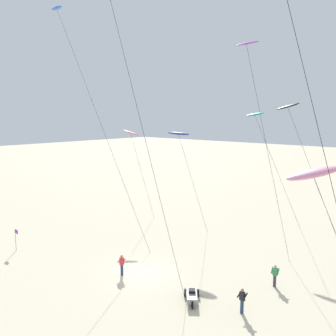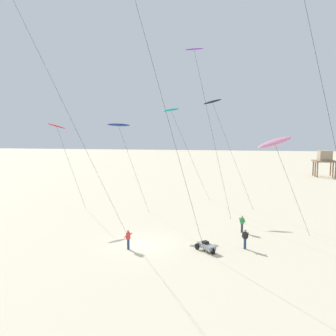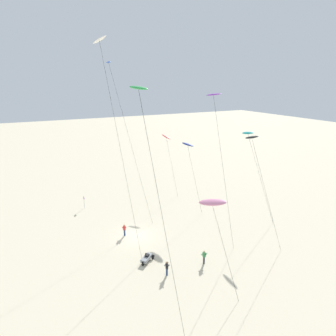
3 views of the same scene
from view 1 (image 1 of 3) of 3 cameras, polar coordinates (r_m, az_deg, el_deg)
ground_plane at (r=29.12m, az=-4.74°, el=-16.77°), size 260.00×260.00×0.00m
kite_navy at (r=37.59m, az=1.79°, el=5.62°), size 4.80×1.48×10.84m
kite_teal at (r=40.68m, az=14.21°, el=8.38°), size 6.54×1.81×13.04m
kite_red at (r=43.00m, az=-6.14°, el=5.61°), size 4.28×1.42×10.85m
kite_pink at (r=23.33m, az=22.86°, el=-0.90°), size 5.40×1.95×9.72m
kite_purple at (r=31.34m, az=13.03°, el=18.45°), size 5.32×1.69×18.74m
kite_black at (r=34.28m, az=19.29°, el=9.30°), size 6.45×1.74×13.82m
kite_blue at (r=37.57m, az=-17.58°, el=23.15°), size 10.84×2.96×22.90m
kite_flyer_nearest at (r=27.64m, az=17.24°, el=-16.55°), size 0.62×0.60×1.67m
kite_flyer_middle at (r=28.41m, az=-7.64°, el=-15.51°), size 0.68×0.70×1.67m
kite_flyer_furthest at (r=23.89m, az=12.15°, el=-20.55°), size 0.60×0.58×1.67m
beach_buggy at (r=24.92m, az=3.97°, el=-20.29°), size 1.83×1.97×0.82m
marker_flag at (r=35.47m, az=-23.81°, el=-10.18°), size 0.56×0.05×2.10m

